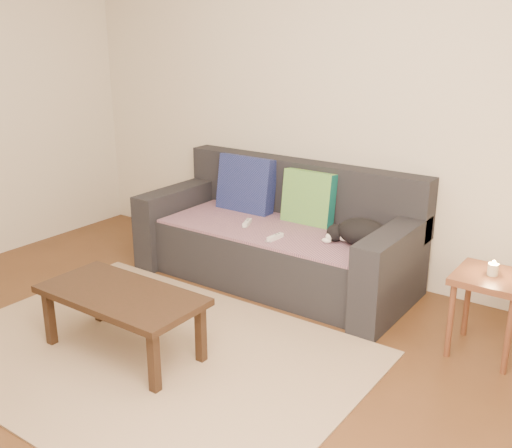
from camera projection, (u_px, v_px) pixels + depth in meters
name	position (u px, v px, depth m)	size (l,w,h in m)	color
ground	(129.00, 366.00, 3.46)	(4.50, 4.50, 0.00)	brown
back_wall	(311.00, 104.00, 4.60)	(4.50, 0.04, 2.60)	beige
sofa	(279.00, 240.00, 4.58)	(2.10, 0.94, 0.87)	#232328
throw_blanket	(272.00, 228.00, 4.47)	(1.66, 0.74, 0.02)	#3E294D
cushion_navy	(246.00, 187.00, 4.84)	(0.49, 0.12, 0.49)	#111C49
cushion_green	(308.00, 198.00, 4.52)	(0.41, 0.10, 0.41)	#0E5D57
cat	(360.00, 233.00, 4.08)	(0.47, 0.37, 0.19)	black
wii_remote_a	(247.00, 223.00, 4.52)	(0.15, 0.04, 0.03)	white
wii_remote_b	(275.00, 237.00, 4.21)	(0.15, 0.04, 0.03)	white
side_table	(490.00, 289.00, 3.47)	(0.40, 0.40, 0.50)	brown
candle	(493.00, 269.00, 3.43)	(0.06, 0.06, 0.09)	beige
rug	(148.00, 354.00, 3.57)	(2.50, 1.80, 0.01)	tan
coffee_table	(121.00, 300.00, 3.48)	(1.00, 0.50, 0.40)	black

